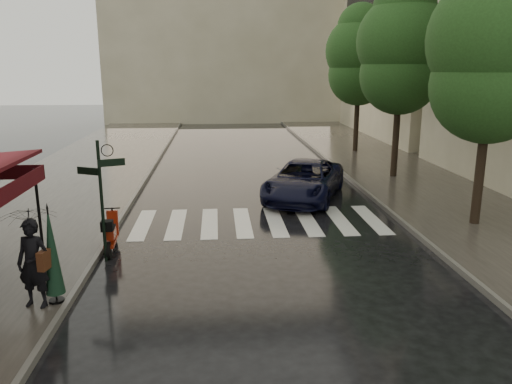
{
  "coord_description": "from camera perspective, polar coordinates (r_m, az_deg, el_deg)",
  "views": [
    {
      "loc": [
        1.67,
        -9.2,
        4.79
      ],
      "look_at": [
        2.75,
        4.36,
        1.4
      ],
      "focal_mm": 35.0,
      "sensor_mm": 36.0,
      "label": 1
    }
  ],
  "objects": [
    {
      "name": "ground",
      "position": [
        10.51,
        -13.55,
        -13.55
      ],
      "size": [
        120.0,
        120.0,
        0.0
      ],
      "primitive_type": "plane",
      "color": "black",
      "rests_on": "ground"
    },
    {
      "name": "tree_mid",
      "position": [
        22.61,
        16.32,
        15.48
      ],
      "size": [
        3.8,
        3.8,
        8.34
      ],
      "color": "black",
      "rests_on": "sidewalk_far"
    },
    {
      "name": "pedestrian_with_umbrella",
      "position": [
        10.66,
        -24.51,
        -3.59
      ],
      "size": [
        1.29,
        1.31,
        2.53
      ],
      "rotation": [
        0.0,
        0.0,
        -0.23
      ],
      "color": "black",
      "rests_on": "sidewalk_near"
    },
    {
      "name": "curb_near",
      "position": [
        21.94,
        -12.61,
        1.24
      ],
      "size": [
        0.12,
        60.0,
        0.16
      ],
      "primitive_type": "cube",
      "color": "#595651",
      "rests_on": "ground"
    },
    {
      "name": "backdrop_building",
      "position": [
        47.51,
        -3.1,
        20.26
      ],
      "size": [
        22.0,
        6.0,
        20.0
      ],
      "primitive_type": "cube",
      "color": "tan",
      "rests_on": "ground"
    },
    {
      "name": "parasol_back",
      "position": [
        10.86,
        -22.31,
        -6.3
      ],
      "size": [
        0.38,
        0.38,
        2.04
      ],
      "color": "black",
      "rests_on": "sidewalk_near"
    },
    {
      "name": "curb_far",
      "position": [
        22.47,
        10.47,
        1.64
      ],
      "size": [
        0.12,
        60.0,
        0.16
      ],
      "primitive_type": "cube",
      "color": "#595651",
      "rests_on": "ground"
    },
    {
      "name": "sidewalk_far",
      "position": [
        23.35,
        17.12,
        1.68
      ],
      "size": [
        5.5,
        60.0,
        0.12
      ],
      "primitive_type": "cube",
      "color": "#38332D",
      "rests_on": "ground"
    },
    {
      "name": "haussmann_far",
      "position": [
        38.46,
        19.37,
        19.9
      ],
      "size": [
        8.0,
        16.0,
        18.5
      ],
      "primitive_type": "cube",
      "color": "tan",
      "rests_on": "ground"
    },
    {
      "name": "tree_far",
      "position": [
        29.33,
        11.75,
        15.01
      ],
      "size": [
        3.8,
        3.8,
        8.16
      ],
      "color": "black",
      "rests_on": "sidewalk_far"
    },
    {
      "name": "scooter",
      "position": [
        13.88,
        -16.27,
        -4.63
      ],
      "size": [
        0.44,
        1.61,
        1.05
      ],
      "rotation": [
        0.0,
        0.0,
        0.06
      ],
      "color": "black",
      "rests_on": "ground"
    },
    {
      "name": "signpost",
      "position": [
        12.88,
        -17.26,
        0.07
      ],
      "size": [
        1.17,
        0.29,
        3.1
      ],
      "color": "black",
      "rests_on": "ground"
    },
    {
      "name": "sidewalk_near",
      "position": [
        22.58,
        -20.29,
        1.02
      ],
      "size": [
        6.0,
        60.0,
        0.12
      ],
      "primitive_type": "cube",
      "color": "#38332D",
      "rests_on": "ground"
    },
    {
      "name": "parked_car",
      "position": [
        18.76,
        5.52,
        1.36
      ],
      "size": [
        4.11,
        5.61,
        1.42
      ],
      "primitive_type": "imported",
      "rotation": [
        0.0,
        0.0,
        -0.39
      ],
      "color": "black",
      "rests_on": "ground"
    },
    {
      "name": "crosswalk",
      "position": [
        15.99,
        0.35,
        -3.42
      ],
      "size": [
        7.85,
        3.2,
        0.01
      ],
      "color": "silver",
      "rests_on": "ground"
    },
    {
      "name": "tree_near",
      "position": [
        16.27,
        25.5,
        14.55
      ],
      "size": [
        3.8,
        3.8,
        7.99
      ],
      "color": "black",
      "rests_on": "sidewalk_far"
    }
  ]
}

